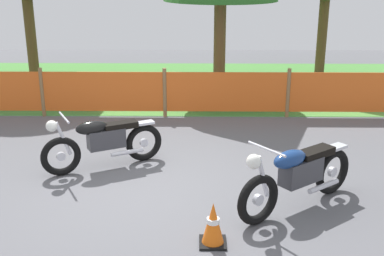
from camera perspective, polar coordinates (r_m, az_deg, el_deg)
ground at (r=7.39m, az=-4.85°, el=-6.85°), size 24.00×24.00×0.02m
grass_verge at (r=13.47m, az=-2.31°, el=5.02°), size 24.00×5.83×0.01m
barrier_fence at (r=10.51m, az=-3.15°, el=4.15°), size 10.48×0.08×1.05m
motorcycle_lead at (r=7.99m, az=-10.22°, el=-1.47°), size 1.81×1.04×0.94m
motorcycle_trailing at (r=6.72m, az=12.04°, el=-5.24°), size 1.74×1.39×1.00m
traffic_cone at (r=5.87m, az=2.43°, el=-10.97°), size 0.32×0.32×0.53m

